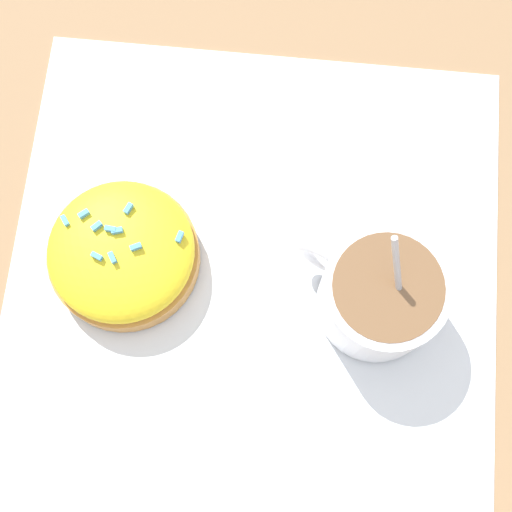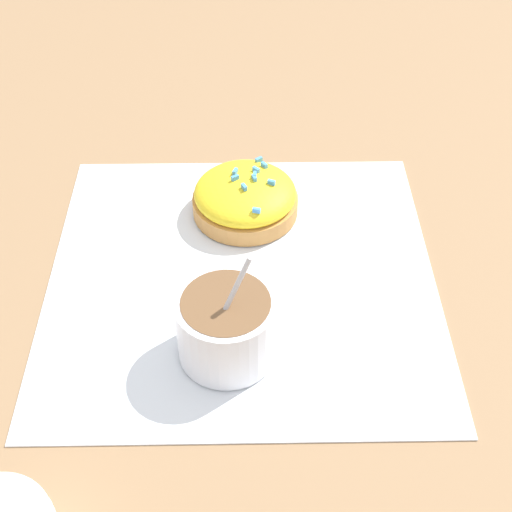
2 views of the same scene
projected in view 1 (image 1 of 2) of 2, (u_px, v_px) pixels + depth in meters
name	position (u px, v px, depth m)	size (l,w,h in m)	color
ground_plane	(252.00, 277.00, 0.48)	(3.00, 3.00, 0.00)	#93704C
paper_napkin	(252.00, 277.00, 0.48)	(0.37, 0.38, 0.00)	white
coffee_cup	(381.00, 289.00, 0.45)	(0.10, 0.08, 0.10)	white
frosted_pastry	(122.00, 253.00, 0.47)	(0.10, 0.10, 0.04)	#C18442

